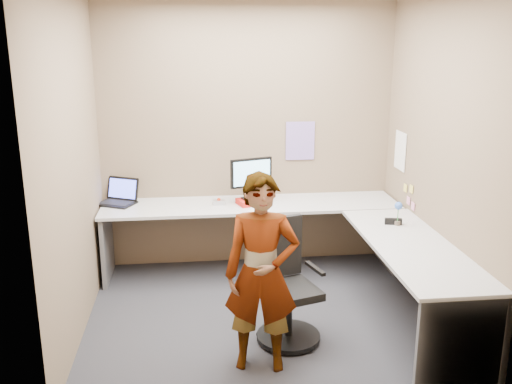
{
  "coord_description": "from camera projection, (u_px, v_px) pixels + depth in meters",
  "views": [
    {
      "loc": [
        -0.56,
        -4.47,
        2.36
      ],
      "look_at": [
        -0.03,
        0.25,
        1.05
      ],
      "focal_mm": 40.0,
      "sensor_mm": 36.0,
      "label": 1
    }
  ],
  "objects": [
    {
      "name": "origami",
      "position": [
        254.0,
        207.0,
        5.49
      ],
      "size": [
        0.1,
        0.1,
        0.06
      ],
      "primitive_type": "cone",
      "color": "white",
      "rests_on": "desk"
    },
    {
      "name": "trackball_mouse",
      "position": [
        219.0,
        202.0,
        5.68
      ],
      "size": [
        0.12,
        0.08,
        0.07
      ],
      "color": "#B7B7BC",
      "rests_on": "desk"
    },
    {
      "name": "sticky_note_d",
      "position": [
        405.0,
        188.0,
        5.56
      ],
      "size": [
        0.01,
        0.07,
        0.07
      ],
      "primitive_type": "cube",
      "color": "#F2E059",
      "rests_on": "wall_right"
    },
    {
      "name": "flower",
      "position": [
        398.0,
        210.0,
        5.03
      ],
      "size": [
        0.07,
        0.07,
        0.22
      ],
      "color": "brown",
      "rests_on": "desk"
    },
    {
      "name": "stapler",
      "position": [
        393.0,
        221.0,
        5.08
      ],
      "size": [
        0.15,
        0.07,
        0.05
      ],
      "primitive_type": "cube",
      "rotation": [
        0.0,
        0.0,
        -0.2
      ],
      "color": "black",
      "rests_on": "desk"
    },
    {
      "name": "monitor",
      "position": [
        251.0,
        175.0,
        5.63
      ],
      "size": [
        0.42,
        0.19,
        0.41
      ],
      "rotation": [
        0.0,
        0.0,
        0.31
      ],
      "color": "black",
      "rests_on": "paper_ream"
    },
    {
      "name": "sticky_note_a",
      "position": [
        411.0,
        189.0,
        5.41
      ],
      "size": [
        0.01,
        0.07,
        0.07
      ],
      "primitive_type": "cube",
      "color": "#F2E059",
      "rests_on": "wall_right"
    },
    {
      "name": "calendar_white",
      "position": [
        400.0,
        151.0,
        5.67
      ],
      "size": [
        0.01,
        0.28,
        0.38
      ],
      "primitive_type": "cube",
      "color": "white",
      "rests_on": "wall_right"
    },
    {
      "name": "paper_ream",
      "position": [
        251.0,
        202.0,
        5.69
      ],
      "size": [
        0.32,
        0.27,
        0.05
      ],
      "primitive_type": "cube",
      "rotation": [
        0.0,
        0.0,
        0.31
      ],
      "color": "red",
      "rests_on": "desk"
    },
    {
      "name": "sticky_note_b",
      "position": [
        408.0,
        201.0,
        5.49
      ],
      "size": [
        0.01,
        0.07,
        0.07
      ],
      "primitive_type": "cube",
      "color": "pink",
      "rests_on": "wall_right"
    },
    {
      "name": "wall_back",
      "position": [
        247.0,
        137.0,
        5.86
      ],
      "size": [
        3.0,
        0.0,
        3.0
      ],
      "primitive_type": "plane",
      "rotation": [
        1.57,
        0.0,
        0.0
      ],
      "color": "brown",
      "rests_on": "ground"
    },
    {
      "name": "wall_left",
      "position": [
        73.0,
        169.0,
        4.45
      ],
      "size": [
        0.0,
        2.7,
        2.7
      ],
      "primitive_type": "plane",
      "rotation": [
        1.57,
        0.0,
        1.57
      ],
      "color": "brown",
      "rests_on": "ground"
    },
    {
      "name": "person",
      "position": [
        262.0,
        274.0,
        4.04
      ],
      "size": [
        0.58,
        0.43,
        1.46
      ],
      "primitive_type": "imported",
      "rotation": [
        0.0,
        0.0,
        -0.16
      ],
      "color": "#999399",
      "rests_on": "ground"
    },
    {
      "name": "laptop",
      "position": [
        119.0,
        197.0,
        5.71
      ],
      "size": [
        0.44,
        0.41,
        0.25
      ],
      "rotation": [
        0.0,
        0.0,
        -0.46
      ],
      "color": "black",
      "rests_on": "desk"
    },
    {
      "name": "desk",
      "position": [
        305.0,
        235.0,
        5.23
      ],
      "size": [
        2.98,
        2.58,
        0.73
      ],
      "color": "silver",
      "rests_on": "ground"
    },
    {
      "name": "sticky_note_c",
      "position": [
        413.0,
        206.0,
        5.38
      ],
      "size": [
        0.01,
        0.07,
        0.07
      ],
      "primitive_type": "cube",
      "color": "pink",
      "rests_on": "wall_right"
    },
    {
      "name": "wall_right",
      "position": [
        440.0,
        160.0,
        4.78
      ],
      "size": [
        0.0,
        2.7,
        2.7
      ],
      "primitive_type": "plane",
      "rotation": [
        1.57,
        0.0,
        -1.57
      ],
      "color": "brown",
      "rests_on": "ground"
    },
    {
      "name": "calendar_purple",
      "position": [
        300.0,
        141.0,
        5.92
      ],
      "size": [
        0.3,
        0.01,
        0.4
      ],
      "primitive_type": "cube",
      "color": "#846BB7",
      "rests_on": "wall_back"
    },
    {
      "name": "ground",
      "position": [
        263.0,
        315.0,
        4.97
      ],
      "size": [
        3.0,
        3.0,
        0.0
      ],
      "primitive_type": "plane",
      "color": "#222227",
      "rests_on": "ground"
    },
    {
      "name": "office_chair",
      "position": [
        286.0,
        292.0,
        4.51
      ],
      "size": [
        0.55,
        0.53,
        0.96
      ],
      "rotation": [
        0.0,
        0.0,
        0.3
      ],
      "color": "black",
      "rests_on": "ground"
    }
  ]
}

